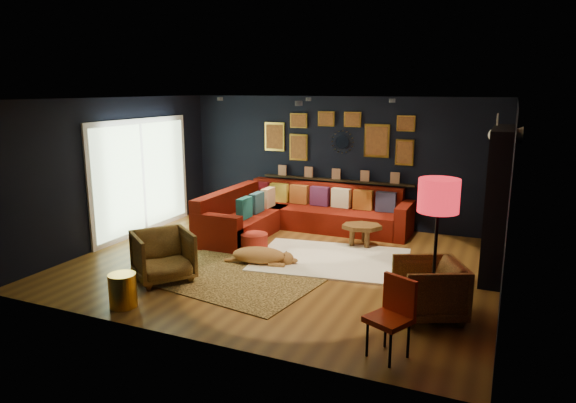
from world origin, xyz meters
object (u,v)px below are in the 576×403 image
at_px(pouf, 254,242).
at_px(armchair_right, 429,287).
at_px(floor_lamp, 438,202).
at_px(armchair_left, 163,253).
at_px(coffee_table, 362,229).
at_px(dog, 259,252).
at_px(gold_stool, 123,290).
at_px(orange_chair, 393,311).
at_px(sectional, 292,215).

xyz_separation_m(pouf, armchair_right, (3.11, -1.38, 0.21)).
relative_size(pouf, floor_lamp, 0.27).
relative_size(pouf, armchair_left, 0.57).
bearing_deg(armchair_left, coffee_table, -1.22).
xyz_separation_m(armchair_left, dog, (0.97, 1.16, -0.20)).
height_order(gold_stool, orange_chair, orange_chair).
relative_size(gold_stool, floor_lamp, 0.25).
bearing_deg(gold_stool, orange_chair, 2.73).
xyz_separation_m(orange_chair, dog, (-2.56, 1.99, -0.30)).
bearing_deg(pouf, armchair_left, -110.83).
bearing_deg(coffee_table, dog, -127.70).
bearing_deg(sectional, coffee_table, -15.18).
xyz_separation_m(armchair_left, orange_chair, (3.54, -0.82, 0.09)).
xyz_separation_m(coffee_table, dog, (-1.23, -1.59, -0.12)).
bearing_deg(pouf, dog, -55.11).
bearing_deg(orange_chair, armchair_right, 104.89).
relative_size(armchair_left, armchair_right, 1.03).
relative_size(coffee_table, orange_chair, 1.00).
xyz_separation_m(sectional, orange_chair, (2.86, -3.99, 0.18)).
height_order(floor_lamp, dog, floor_lamp).
height_order(sectional, armchair_left, sectional).
xyz_separation_m(coffee_table, gold_stool, (-2.11, -3.74, -0.10)).
bearing_deg(sectional, gold_stool, -97.90).
bearing_deg(floor_lamp, armchair_left, -176.60).
relative_size(floor_lamp, dog, 1.46).
bearing_deg(orange_chair, dog, 167.73).
xyz_separation_m(gold_stool, orange_chair, (3.44, 0.16, 0.28)).
bearing_deg(floor_lamp, dog, 161.59).
relative_size(sectional, gold_stool, 7.76).
bearing_deg(floor_lamp, sectional, 136.59).
bearing_deg(orange_chair, armchair_left, -167.59).
bearing_deg(orange_chair, coffee_table, 135.89).
height_order(sectional, coffee_table, sectional).
distance_m(coffee_table, armchair_right, 2.92).
bearing_deg(armchair_left, floor_lamp, -49.15).
height_order(coffee_table, floor_lamp, floor_lamp).
bearing_deg(armchair_right, coffee_table, -173.71).
bearing_deg(orange_chair, sectional, 151.09).
height_order(armchair_left, armchair_right, armchair_left).
xyz_separation_m(armchair_left, gold_stool, (0.10, -0.99, -0.19)).
xyz_separation_m(sectional, dog, (0.30, -2.01, -0.12)).
distance_m(armchair_left, dog, 1.53).
xyz_separation_m(pouf, dog, (0.34, -0.49, 0.02)).
bearing_deg(gold_stool, armchair_left, 95.84).
distance_m(coffee_table, armchair_left, 3.53).
relative_size(sectional, floor_lamp, 1.96).
bearing_deg(armchair_left, dog, -2.50).
relative_size(armchair_left, dog, 0.68).
height_order(armchair_right, orange_chair, orange_chair).
bearing_deg(sectional, armchair_right, -43.40).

